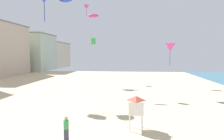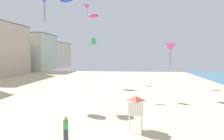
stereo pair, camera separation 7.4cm
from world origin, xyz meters
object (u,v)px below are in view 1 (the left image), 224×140
object	(u,v)px
lifeguard_stand	(136,105)
kite_magenta_delta	(87,7)
kite_flyer	(66,127)
kite_blue_parafoil	(66,0)
kite_green_box_2	(94,41)
kite_magenta_parafoil	(93,16)
kite_magenta_delta_2	(170,48)

from	to	relation	value
lifeguard_stand	kite_magenta_delta	size ratio (longest dim) A/B	0.98
kite_flyer	kite_blue_parafoil	size ratio (longest dim) A/B	0.60
kite_flyer	lifeguard_stand	size ratio (longest dim) A/B	0.64
lifeguard_stand	kite_green_box_2	distance (m)	21.80
kite_magenta_parafoil	kite_magenta_delta_2	bearing A→B (deg)	-2.65
kite_flyer	kite_magenta_delta	world-z (taller)	kite_magenta_delta
kite_flyer	kite_magenta_delta	size ratio (longest dim) A/B	0.63
kite_flyer	lifeguard_stand	xyz separation A→B (m)	(4.55, 2.42, 0.92)
kite_green_box_2	kite_magenta_delta_2	bearing A→B (deg)	-30.86
kite_flyer	kite_green_box_2	world-z (taller)	kite_green_box_2
kite_flyer	kite_magenta_delta	distance (m)	34.92
kite_flyer	kite_green_box_2	xyz separation A→B (m)	(-2.50, 22.12, 7.01)
kite_magenta_delta	kite_green_box_2	bearing A→B (deg)	-69.78
kite_blue_parafoil	kite_magenta_delta_2	world-z (taller)	kite_blue_parafoil
lifeguard_stand	kite_magenta_parafoil	xyz separation A→B (m)	(-5.74, 13.09, 9.20)
kite_blue_parafoil	kite_magenta_parafoil	bearing A→B (deg)	-55.66
kite_magenta_delta	kite_magenta_delta_2	world-z (taller)	kite_magenta_delta
kite_blue_parafoil	kite_green_box_2	size ratio (longest dim) A/B	2.52
kite_flyer	kite_magenta_delta_2	world-z (taller)	kite_magenta_delta_2
kite_magenta_delta	kite_magenta_delta_2	size ratio (longest dim) A/B	0.84
lifeguard_stand	kite_green_box_2	bearing A→B (deg)	92.98
kite_blue_parafoil	kite_green_box_2	world-z (taller)	kite_blue_parafoil
kite_green_box_2	kite_magenta_delta_2	distance (m)	13.92
kite_blue_parafoil	kite_magenta_parafoil	world-z (taller)	kite_blue_parafoil
kite_magenta_parafoil	lifeguard_stand	bearing A→B (deg)	-66.32
kite_green_box_2	lifeguard_stand	bearing A→B (deg)	-70.32
kite_blue_parafoil	kite_magenta_delta_2	xyz separation A→B (m)	(18.54, -12.14, -10.14)
kite_magenta_parafoil	kite_magenta_delta	bearing A→B (deg)	106.44
kite_flyer	kite_blue_parafoil	xyz separation A→B (m)	(-9.15, 27.16, 15.77)
kite_flyer	kite_blue_parafoil	distance (m)	32.71
kite_magenta_delta	kite_green_box_2	xyz separation A→B (m)	(3.25, -8.83, -8.11)
lifeguard_stand	kite_magenta_delta_2	bearing A→B (deg)	52.28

